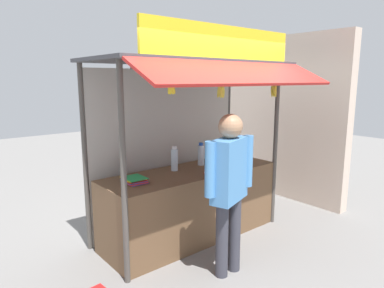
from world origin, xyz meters
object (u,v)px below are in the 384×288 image
(water_bottle_back_left, at_px, (124,167))
(water_bottle_center, at_px, (201,155))
(magazine_stack_far_right, at_px, (134,180))
(banana_bunch_rightmost, at_px, (274,91))
(vendor_person, at_px, (229,180))
(banana_bunch_inner_left, at_px, (221,91))
(water_bottle_far_left, at_px, (174,159))
(magazine_stack_back_right, at_px, (217,172))
(banana_bunch_inner_right, at_px, (172,87))

(water_bottle_back_left, distance_m, water_bottle_center, 1.12)
(magazine_stack_far_right, xyz_separation_m, banana_bunch_rightmost, (1.81, -0.52, 0.98))
(water_bottle_center, bearing_deg, vendor_person, -117.36)
(water_bottle_back_left, height_order, banana_bunch_rightmost, banana_bunch_rightmost)
(banana_bunch_inner_left, bearing_deg, banana_bunch_rightmost, -0.17)
(water_bottle_back_left, relative_size, water_bottle_far_left, 0.82)
(magazine_stack_far_right, bearing_deg, magazine_stack_back_right, -19.84)
(water_bottle_far_left, height_order, vendor_person, vendor_person)
(magazine_stack_far_right, bearing_deg, vendor_person, -59.23)
(water_bottle_far_left, height_order, banana_bunch_rightmost, banana_bunch_rightmost)
(vendor_person, bearing_deg, water_bottle_far_left, 65.11)
(magazine_stack_far_right, bearing_deg, water_bottle_center, 7.03)
(magazine_stack_back_right, xyz_separation_m, banana_bunch_inner_left, (-0.11, -0.16, 1.00))
(magazine_stack_far_right, distance_m, vendor_person, 1.11)
(magazine_stack_back_right, bearing_deg, water_bottle_center, 71.35)
(magazine_stack_back_right, relative_size, banana_bunch_inner_right, 1.23)
(water_bottle_far_left, height_order, banana_bunch_inner_left, banana_bunch_inner_left)
(magazine_stack_far_right, bearing_deg, banana_bunch_inner_right, -72.66)
(banana_bunch_rightmost, bearing_deg, banana_bunch_inner_right, -179.98)
(water_bottle_back_left, bearing_deg, water_bottle_center, -7.05)
(banana_bunch_inner_right, relative_size, banana_bunch_inner_left, 0.80)
(water_bottle_center, height_order, banana_bunch_inner_left, banana_bunch_inner_left)
(magazine_stack_far_right, bearing_deg, banana_bunch_rightmost, -15.88)
(banana_bunch_rightmost, distance_m, vendor_person, 1.58)
(banana_bunch_rightmost, bearing_deg, water_bottle_far_left, 150.19)
(water_bottle_back_left, bearing_deg, magazine_stack_back_right, -33.44)
(water_bottle_far_left, relative_size, banana_bunch_inner_left, 1.06)
(vendor_person, bearing_deg, banana_bunch_inner_left, 37.74)
(banana_bunch_inner_right, bearing_deg, banana_bunch_inner_left, 0.27)
(banana_bunch_inner_left, relative_size, vendor_person, 0.18)
(banana_bunch_rightmost, bearing_deg, magazine_stack_back_right, 168.82)
(magazine_stack_far_right, height_order, vendor_person, vendor_person)
(water_bottle_center, xyz_separation_m, banana_bunch_rightmost, (0.68, -0.65, 0.87))
(banana_bunch_inner_right, height_order, vendor_person, banana_bunch_inner_right)
(water_bottle_back_left, height_order, vendor_person, vendor_person)
(magazine_stack_back_right, distance_m, banana_bunch_inner_right, 1.34)
(water_bottle_back_left, xyz_separation_m, magazine_stack_back_right, (0.94, -0.62, -0.10))
(water_bottle_back_left, distance_m, banana_bunch_inner_left, 1.46)
(magazine_stack_far_right, height_order, banana_bunch_inner_right, banana_bunch_inner_right)
(water_bottle_far_left, bearing_deg, banana_bunch_inner_right, -128.16)
(water_bottle_center, relative_size, magazine_stack_far_right, 1.11)
(water_bottle_far_left, height_order, magazine_stack_far_right, water_bottle_far_left)
(water_bottle_far_left, relative_size, magazine_stack_back_right, 1.07)
(water_bottle_center, distance_m, magazine_stack_back_right, 0.53)
(water_bottle_back_left, distance_m, magazine_stack_far_right, 0.29)
(magazine_stack_far_right, distance_m, banana_bunch_inner_left, 1.40)
(magazine_stack_back_right, xyz_separation_m, magazine_stack_far_right, (-0.96, 0.35, 0.01))
(magazine_stack_back_right, height_order, vendor_person, vendor_person)
(banana_bunch_rightmost, relative_size, vendor_person, 0.19)
(water_bottle_center, bearing_deg, water_bottle_far_left, -179.71)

